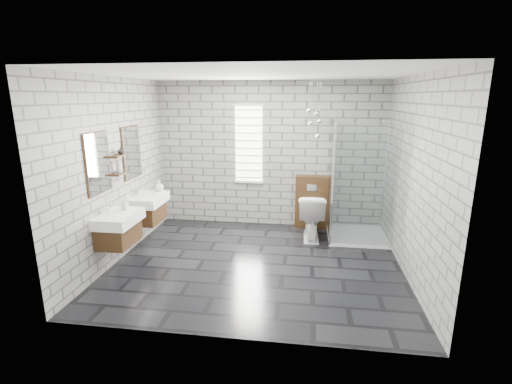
% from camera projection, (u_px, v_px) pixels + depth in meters
% --- Properties ---
extents(floor, '(4.20, 3.60, 0.02)m').
position_uv_depth(floor, '(257.00, 264.00, 5.54)').
color(floor, black).
rests_on(floor, ground).
extents(ceiling, '(4.20, 3.60, 0.02)m').
position_uv_depth(ceiling, '(257.00, 73.00, 4.86)').
color(ceiling, white).
rests_on(ceiling, wall_back).
extents(wall_back, '(4.20, 0.02, 2.70)m').
position_uv_depth(wall_back, '(270.00, 155.00, 6.94)').
color(wall_back, '#9B9B95').
rests_on(wall_back, floor).
extents(wall_front, '(4.20, 0.02, 2.70)m').
position_uv_depth(wall_front, '(230.00, 214.00, 3.47)').
color(wall_front, '#9B9B95').
rests_on(wall_front, floor).
extents(wall_left, '(0.02, 3.60, 2.70)m').
position_uv_depth(wall_left, '(116.00, 171.00, 5.49)').
color(wall_left, '#9B9B95').
rests_on(wall_left, floor).
extents(wall_right, '(0.02, 3.60, 2.70)m').
position_uv_depth(wall_right, '(414.00, 179.00, 4.92)').
color(wall_right, '#9B9B95').
rests_on(wall_right, floor).
extents(vanity_left, '(0.47, 0.70, 1.57)m').
position_uv_depth(vanity_left, '(116.00, 220.00, 5.14)').
color(vanity_left, '#422914').
rests_on(vanity_left, wall_left).
extents(vanity_right, '(0.47, 0.70, 1.57)m').
position_uv_depth(vanity_right, '(146.00, 201.00, 6.08)').
color(vanity_right, '#422914').
rests_on(vanity_right, wall_left).
extents(shelf_lower, '(0.14, 0.30, 0.03)m').
position_uv_depth(shelf_lower, '(120.00, 173.00, 5.43)').
color(shelf_lower, '#422914').
rests_on(shelf_lower, wall_left).
extents(shelf_upper, '(0.14, 0.30, 0.03)m').
position_uv_depth(shelf_upper, '(118.00, 156.00, 5.37)').
color(shelf_upper, '#422914').
rests_on(shelf_upper, wall_left).
extents(window, '(0.56, 0.05, 1.48)m').
position_uv_depth(window, '(249.00, 144.00, 6.91)').
color(window, white).
rests_on(window, wall_back).
extents(cistern_panel, '(0.60, 0.20, 1.00)m').
position_uv_depth(cistern_panel, '(311.00, 202.00, 6.94)').
color(cistern_panel, '#422914').
rests_on(cistern_panel, floor).
extents(flush_plate, '(0.18, 0.01, 0.12)m').
position_uv_depth(flush_plate, '(312.00, 188.00, 6.76)').
color(flush_plate, silver).
rests_on(flush_plate, cistern_panel).
extents(shower_enclosure, '(1.00, 1.00, 2.03)m').
position_uv_depth(shower_enclosure, '(353.00, 212.00, 6.35)').
color(shower_enclosure, white).
rests_on(shower_enclosure, floor).
extents(pendant_cluster, '(0.27, 0.22, 0.98)m').
position_uv_depth(pendant_cluster, '(315.00, 120.00, 6.25)').
color(pendant_cluster, silver).
rests_on(pendant_cluster, ceiling).
extents(toilet, '(0.46, 0.79, 0.80)m').
position_uv_depth(toilet, '(311.00, 216.00, 6.44)').
color(toilet, white).
rests_on(toilet, floor).
extents(soap_bottle_a, '(0.09, 0.09, 0.16)m').
position_uv_depth(soap_bottle_a, '(125.00, 204.00, 5.25)').
color(soap_bottle_a, '#B2B2B2').
rests_on(soap_bottle_a, vanity_left).
extents(soap_bottle_b, '(0.15, 0.15, 0.18)m').
position_uv_depth(soap_bottle_b, '(159.00, 186.00, 6.29)').
color(soap_bottle_b, '#B2B2B2').
rests_on(soap_bottle_b, vanity_right).
extents(soap_bottle_c, '(0.09, 0.09, 0.22)m').
position_uv_depth(soap_bottle_c, '(119.00, 165.00, 5.39)').
color(soap_bottle_c, '#B2B2B2').
rests_on(soap_bottle_c, shelf_lower).
extents(vase, '(0.10, 0.10, 0.10)m').
position_uv_depth(vase, '(121.00, 151.00, 5.42)').
color(vase, '#B2B2B2').
rests_on(vase, shelf_upper).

